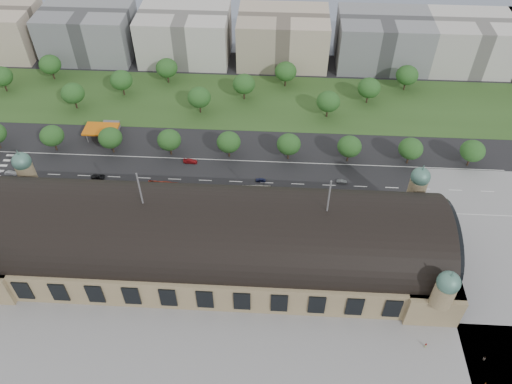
# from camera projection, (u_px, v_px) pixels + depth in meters

# --- Properties ---
(ground) EXTENTS (900.00, 900.00, 0.00)m
(ground) POSITION_uv_depth(u_px,v_px,m) (214.00, 259.00, 166.39)
(ground) COLOR black
(ground) RESTS_ON ground
(station) EXTENTS (150.00, 48.40, 44.30)m
(station) POSITION_uv_depth(u_px,v_px,m) (212.00, 239.00, 159.21)
(station) COLOR #96845D
(station) RESTS_ON ground
(road_slab) EXTENTS (260.00, 26.00, 0.10)m
(road_slab) POSITION_uv_depth(u_px,v_px,m) (175.00, 179.00, 194.33)
(road_slab) COLOR black
(road_slab) RESTS_ON ground
(grass_belt) EXTENTS (300.00, 45.00, 0.10)m
(grass_belt) POSITION_uv_depth(u_px,v_px,m) (206.00, 100.00, 233.39)
(grass_belt) COLOR #2C4B1E
(grass_belt) RESTS_ON ground
(petrol_station) EXTENTS (14.00, 13.00, 5.05)m
(petrol_station) POSITION_uv_depth(u_px,v_px,m) (106.00, 128.00, 213.13)
(petrol_station) COLOR #CC620C
(petrol_station) RESTS_ON ground
(office_2) EXTENTS (45.00, 32.00, 24.00)m
(office_2) POSITION_uv_depth(u_px,v_px,m) (88.00, 32.00, 256.21)
(office_2) COLOR gray
(office_2) RESTS_ON ground
(office_3) EXTENTS (45.00, 32.00, 24.00)m
(office_3) POSITION_uv_depth(u_px,v_px,m) (185.00, 35.00, 254.17)
(office_3) COLOR beige
(office_3) RESTS_ON ground
(office_4) EXTENTS (45.00, 32.00, 24.00)m
(office_4) POSITION_uv_depth(u_px,v_px,m) (283.00, 37.00, 252.13)
(office_4) COLOR #BFAC96
(office_4) RESTS_ON ground
(office_5) EXTENTS (45.00, 32.00, 24.00)m
(office_5) POSITION_uv_depth(u_px,v_px,m) (382.00, 40.00, 250.08)
(office_5) COLOR gray
(office_5) RESTS_ON ground
(office_6) EXTENTS (45.00, 32.00, 24.00)m
(office_6) POSITION_uv_depth(u_px,v_px,m) (473.00, 43.00, 248.25)
(office_6) COLOR beige
(office_6) RESTS_ON ground
(tree_row_2) EXTENTS (9.60, 9.60, 11.52)m
(tree_row_2) POSITION_uv_depth(u_px,v_px,m) (52.00, 136.00, 201.97)
(tree_row_2) COLOR #2D2116
(tree_row_2) RESTS_ON ground
(tree_row_3) EXTENTS (9.60, 9.60, 11.52)m
(tree_row_3) POSITION_uv_depth(u_px,v_px,m) (110.00, 138.00, 200.99)
(tree_row_3) COLOR #2D2116
(tree_row_3) RESTS_ON ground
(tree_row_4) EXTENTS (9.60, 9.60, 11.52)m
(tree_row_4) POSITION_uv_depth(u_px,v_px,m) (169.00, 140.00, 200.01)
(tree_row_4) COLOR #2D2116
(tree_row_4) RESTS_ON ground
(tree_row_5) EXTENTS (9.60, 9.60, 11.52)m
(tree_row_5) POSITION_uv_depth(u_px,v_px,m) (229.00, 142.00, 199.03)
(tree_row_5) COLOR #2D2116
(tree_row_5) RESTS_ON ground
(tree_row_6) EXTENTS (9.60, 9.60, 11.52)m
(tree_row_6) POSITION_uv_depth(u_px,v_px,m) (289.00, 144.00, 198.05)
(tree_row_6) COLOR #2D2116
(tree_row_6) RESTS_ON ground
(tree_row_7) EXTENTS (9.60, 9.60, 11.52)m
(tree_row_7) POSITION_uv_depth(u_px,v_px,m) (349.00, 146.00, 197.07)
(tree_row_7) COLOR #2D2116
(tree_row_7) RESTS_ON ground
(tree_row_8) EXTENTS (9.60, 9.60, 11.52)m
(tree_row_8) POSITION_uv_depth(u_px,v_px,m) (411.00, 149.00, 196.09)
(tree_row_8) COLOR #2D2116
(tree_row_8) RESTS_ON ground
(tree_row_9) EXTENTS (9.60, 9.60, 11.52)m
(tree_row_9) POSITION_uv_depth(u_px,v_px,m) (473.00, 151.00, 195.11)
(tree_row_9) COLOR #2D2116
(tree_row_9) RESTS_ON ground
(tree_belt_1) EXTENTS (10.40, 10.40, 12.48)m
(tree_belt_1) POSITION_uv_depth(u_px,v_px,m) (1.00, 76.00, 233.12)
(tree_belt_1) COLOR #2D2116
(tree_belt_1) RESTS_ON ground
(tree_belt_2) EXTENTS (10.40, 10.40, 12.48)m
(tree_belt_2) POSITION_uv_depth(u_px,v_px,m) (50.00, 64.00, 240.91)
(tree_belt_2) COLOR #2D2116
(tree_belt_2) RESTS_ON ground
(tree_belt_3) EXTENTS (10.40, 10.40, 12.48)m
(tree_belt_3) POSITION_uv_depth(u_px,v_px,m) (73.00, 93.00, 223.00)
(tree_belt_3) COLOR #2D2116
(tree_belt_3) RESTS_ON ground
(tree_belt_4) EXTENTS (10.40, 10.40, 12.48)m
(tree_belt_4) POSITION_uv_depth(u_px,v_px,m) (121.00, 80.00, 230.79)
(tree_belt_4) COLOR #2D2116
(tree_belt_4) RESTS_ON ground
(tree_belt_5) EXTENTS (10.40, 10.40, 12.48)m
(tree_belt_5) POSITION_uv_depth(u_px,v_px,m) (167.00, 68.00, 238.58)
(tree_belt_5) COLOR #2D2116
(tree_belt_5) RESTS_ON ground
(tree_belt_6) EXTENTS (10.40, 10.40, 12.48)m
(tree_belt_6) POSITION_uv_depth(u_px,v_px,m) (199.00, 97.00, 220.67)
(tree_belt_6) COLOR #2D2116
(tree_belt_6) RESTS_ON ground
(tree_belt_7) EXTENTS (10.40, 10.40, 12.48)m
(tree_belt_7) POSITION_uv_depth(u_px,v_px,m) (244.00, 84.00, 228.46)
(tree_belt_7) COLOR #2D2116
(tree_belt_7) RESTS_ON ground
(tree_belt_8) EXTENTS (10.40, 10.40, 12.48)m
(tree_belt_8) POSITION_uv_depth(u_px,v_px,m) (286.00, 71.00, 236.25)
(tree_belt_8) COLOR #2D2116
(tree_belt_8) RESTS_ON ground
(tree_belt_9) EXTENTS (10.40, 10.40, 12.48)m
(tree_belt_9) POSITION_uv_depth(u_px,v_px,m) (328.00, 102.00, 218.34)
(tree_belt_9) COLOR #2D2116
(tree_belt_9) RESTS_ON ground
(tree_belt_10) EXTENTS (10.40, 10.40, 12.48)m
(tree_belt_10) POSITION_uv_depth(u_px,v_px,m) (369.00, 88.00, 226.13)
(tree_belt_10) COLOR #2D2116
(tree_belt_10) RESTS_ON ground
(tree_belt_11) EXTENTS (10.40, 10.40, 12.48)m
(tree_belt_11) POSITION_uv_depth(u_px,v_px,m) (407.00, 75.00, 233.92)
(tree_belt_11) COLOR #2D2116
(tree_belt_11) RESTS_ON ground
(traffic_car_1) EXTENTS (4.59, 1.63, 1.51)m
(traffic_car_1) POSITION_uv_depth(u_px,v_px,m) (11.00, 173.00, 195.80)
(traffic_car_1) COLOR #989AA0
(traffic_car_1) RESTS_ON ground
(traffic_car_2) EXTENTS (5.35, 2.63, 1.46)m
(traffic_car_2) POSITION_uv_depth(u_px,v_px,m) (98.00, 177.00, 194.37)
(traffic_car_2) COLOR black
(traffic_car_2) RESTS_ON ground
(traffic_car_3) EXTENTS (5.64, 2.34, 1.63)m
(traffic_car_3) POSITION_uv_depth(u_px,v_px,m) (190.00, 161.00, 200.87)
(traffic_car_3) COLOR maroon
(traffic_car_3) RESTS_ON ground
(traffic_car_4) EXTENTS (4.05, 1.85, 1.35)m
(traffic_car_4) POSITION_uv_depth(u_px,v_px,m) (261.00, 180.00, 193.06)
(traffic_car_4) COLOR #171C42
(traffic_car_4) RESTS_ON ground
(traffic_car_5) EXTENTS (4.12, 1.73, 1.32)m
(traffic_car_5) POSITION_uv_depth(u_px,v_px,m) (342.00, 182.00, 192.40)
(traffic_car_5) COLOR #4E5255
(traffic_car_5) RESTS_ON ground
(traffic_car_6) EXTENTS (5.04, 2.34, 1.40)m
(traffic_car_6) POSITION_uv_depth(u_px,v_px,m) (407.00, 199.00, 185.65)
(traffic_car_6) COLOR silver
(traffic_car_6) RESTS_ON ground
(parked_car_0) EXTENTS (4.48, 3.45, 1.42)m
(parked_car_0) POSITION_uv_depth(u_px,v_px,m) (39.00, 204.00, 183.69)
(parked_car_0) COLOR black
(parked_car_0) RESTS_ON ground
(parked_car_1) EXTENTS (5.23, 3.72, 1.32)m
(parked_car_1) POSITION_uv_depth(u_px,v_px,m) (14.00, 198.00, 186.00)
(parked_car_1) COLOR maroon
(parked_car_1) RESTS_ON ground
(parked_car_2) EXTENTS (4.76, 3.55, 1.28)m
(parked_car_2) POSITION_uv_depth(u_px,v_px,m) (56.00, 203.00, 184.25)
(parked_car_2) COLOR #181A43
(parked_car_2) RESTS_ON ground
(parked_car_3) EXTENTS (4.55, 3.50, 1.45)m
(parked_car_3) POSITION_uv_depth(u_px,v_px,m) (61.00, 205.00, 183.28)
(parked_car_3) COLOR #52565A
(parked_car_3) RESTS_ON ground
(parked_car_4) EXTENTS (4.20, 3.62, 1.37)m
(parked_car_4) POSITION_uv_depth(u_px,v_px,m) (122.00, 208.00, 182.39)
(parked_car_4) COLOR silver
(parked_car_4) RESTS_ON ground
(parked_car_5) EXTENTS (5.73, 4.82, 1.46)m
(parked_car_5) POSITION_uv_depth(u_px,v_px,m) (122.00, 208.00, 182.36)
(parked_car_5) COLOR #9B9FA4
(parked_car_5) RESTS_ON ground
(parked_car_6) EXTENTS (5.72, 4.08, 1.54)m
(parked_car_6) POSITION_uv_depth(u_px,v_px,m) (105.00, 207.00, 182.59)
(parked_car_6) COLOR black
(parked_car_6) RESTS_ON ground
(bus_west) EXTENTS (12.31, 3.52, 3.39)m
(bus_west) POSITION_uv_depth(u_px,v_px,m) (163.00, 186.00, 188.99)
(bus_west) COLOR red
(bus_west) RESTS_ON ground
(bus_mid) EXTENTS (11.53, 3.66, 3.16)m
(bus_mid) POSITION_uv_depth(u_px,v_px,m) (264.00, 200.00, 183.93)
(bus_mid) COLOR beige
(bus_mid) RESTS_ON ground
(bus_east) EXTENTS (11.84, 3.26, 3.27)m
(bus_east) POSITION_uv_depth(u_px,v_px,m) (256.00, 190.00, 187.60)
(bus_east) COLOR silver
(bus_east) RESTS_ON ground
(pedestrian_0) EXTENTS (0.95, 0.61, 1.84)m
(pedestrian_0) POSITION_uv_depth(u_px,v_px,m) (426.00, 345.00, 142.88)
(pedestrian_0) COLOR gray
(pedestrian_0) RESTS_ON ground
(pedestrian_1) EXTENTS (0.69, 0.71, 1.63)m
(pedestrian_1) POSITION_uv_depth(u_px,v_px,m) (485.00, 384.00, 134.90)
(pedestrian_1) COLOR gray
(pedestrian_1) RESTS_ON ground
(pedestrian_2) EXTENTS (0.92, 1.04, 1.85)m
(pedestrian_2) POSITION_uv_depth(u_px,v_px,m) (484.00, 359.00, 140.01)
(pedestrian_2) COLOR gray
(pedestrian_2) RESTS_ON ground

